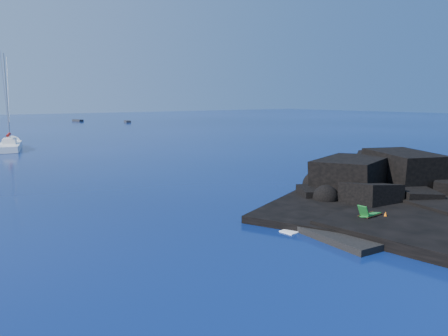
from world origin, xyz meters
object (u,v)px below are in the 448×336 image
object	(u,v)px
sailboat	(11,150)
sunbather	(398,215)
deck_chair	(370,211)
marker_cone	(385,216)
distant_boat_b	(127,122)
distant_boat_a	(78,121)

from	to	relation	value
sailboat	sunbather	size ratio (longest dim) A/B	8.04
deck_chair	marker_cone	xyz separation A→B (m)	(0.65, -0.57, -0.29)
sailboat	distant_boat_b	distance (m)	71.15
distant_boat_a	deck_chair	bearing A→B (deg)	-113.04
sailboat	deck_chair	xyz separation A→B (m)	(8.22, -53.82, 0.90)
distant_boat_b	sunbather	bearing A→B (deg)	-92.56
sailboat	distant_boat_a	distance (m)	78.65
sunbather	distant_boat_a	size ratio (longest dim) A/B	0.37
deck_chair	sunbather	size ratio (longest dim) A/B	0.95
marker_cone	distant_boat_a	xyz separation A→B (m)	(25.16, 125.29, -0.62)
deck_chair	distant_boat_b	bearing A→B (deg)	69.60
deck_chair	distant_boat_b	distance (m)	115.39
sailboat	deck_chair	size ratio (longest dim) A/B	8.48
sailboat	sunbather	distance (m)	55.42
sunbather	marker_cone	world-z (taller)	marker_cone
distant_boat_a	sunbather	bearing A→B (deg)	-112.23
sailboat	marker_cone	size ratio (longest dim) A/B	25.53
sailboat	deck_chair	world-z (taller)	sailboat
marker_cone	distant_boat_a	size ratio (longest dim) A/B	0.12
deck_chair	distant_boat_b	xyz separation A→B (m)	(35.84, 109.68, -0.90)
distant_boat_a	marker_cone	bearing A→B (deg)	-112.71
sunbather	deck_chair	bearing A→B (deg)	127.45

